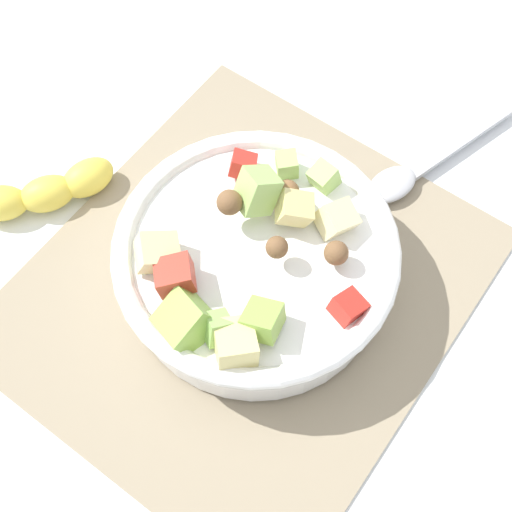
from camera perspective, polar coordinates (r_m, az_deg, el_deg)
ground_plane at (r=0.69m, az=-0.87°, el=-2.57°), size 2.40×2.40×0.00m
placemat at (r=0.69m, az=-0.87°, el=-2.46°), size 0.42×0.37×0.01m
salad_bowl at (r=0.65m, az=-0.04°, el=-0.41°), size 0.25×0.25×0.12m
serving_spoon at (r=0.77m, az=12.69°, el=6.88°), size 0.20×0.08×0.01m
banana_whole at (r=0.75m, az=-16.14°, el=4.96°), size 0.14×0.11×0.04m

